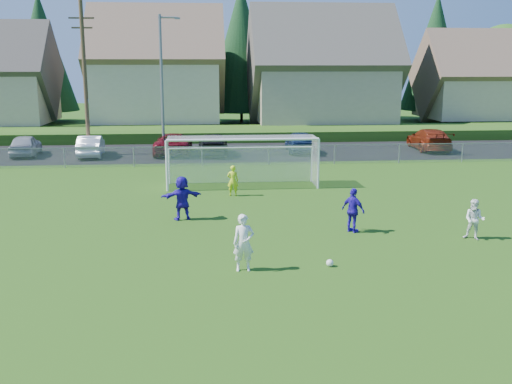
# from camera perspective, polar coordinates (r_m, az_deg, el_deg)

# --- Properties ---
(ground) EXTENTS (160.00, 160.00, 0.00)m
(ground) POSITION_cam_1_polar(r_m,az_deg,el_deg) (14.73, 2.76, -11.99)
(ground) COLOR #193D0C
(ground) RESTS_ON ground
(asphalt_lot) EXTENTS (60.00, 60.00, 0.00)m
(asphalt_lot) POSITION_cam_1_polar(r_m,az_deg,el_deg) (41.29, -2.35, 3.83)
(asphalt_lot) COLOR black
(asphalt_lot) RESTS_ON ground
(grass_embankment) EXTENTS (70.00, 6.00, 0.80)m
(grass_embankment) POSITION_cam_1_polar(r_m,az_deg,el_deg) (48.67, -2.77, 5.58)
(grass_embankment) COLOR #1E420F
(grass_embankment) RESTS_ON ground
(soccer_ball) EXTENTS (0.22, 0.22, 0.22)m
(soccer_ball) POSITION_cam_1_polar(r_m,az_deg,el_deg) (18.34, 7.05, -6.72)
(soccer_ball) COLOR white
(soccer_ball) RESTS_ON ground
(player_white_a) EXTENTS (0.63, 0.43, 1.71)m
(player_white_a) POSITION_cam_1_polar(r_m,az_deg,el_deg) (17.64, -1.19, -4.86)
(player_white_a) COLOR white
(player_white_a) RESTS_ON ground
(player_white_b) EXTENTS (0.88, 0.84, 1.43)m
(player_white_b) POSITION_cam_1_polar(r_m,az_deg,el_deg) (22.08, 20.09, -2.48)
(player_white_b) COLOR white
(player_white_b) RESTS_ON ground
(player_blue_a) EXTENTS (0.92, 0.98, 1.62)m
(player_blue_a) POSITION_cam_1_polar(r_m,az_deg,el_deg) (21.89, 9.24, -1.74)
(player_blue_a) COLOR #2812AA
(player_blue_a) RESTS_ON ground
(player_blue_b) EXTENTS (1.69, 0.89, 1.74)m
(player_blue_b) POSITION_cam_1_polar(r_m,az_deg,el_deg) (23.51, -7.05, -0.56)
(player_blue_b) COLOR #2812AA
(player_blue_b) RESTS_ON ground
(goalkeeper) EXTENTS (0.54, 0.38, 1.43)m
(goalkeeper) POSITION_cam_1_polar(r_m,az_deg,el_deg) (27.57, -2.22, 1.09)
(goalkeeper) COLOR #CBE61B
(goalkeeper) RESTS_ON ground
(car_a) EXTENTS (2.04, 4.24, 1.39)m
(car_a) POSITION_cam_1_polar(r_m,az_deg,el_deg) (42.38, -21.11, 4.18)
(car_a) COLOR #9FA1A6
(car_a) RESTS_ON ground
(car_b) EXTENTS (1.78, 4.29, 1.38)m
(car_b) POSITION_cam_1_polar(r_m,az_deg,el_deg) (40.72, -15.45, 4.25)
(car_b) COLOR white
(car_b) RESTS_ON ground
(car_c) EXTENTS (2.48, 5.18, 1.42)m
(car_c) POSITION_cam_1_polar(r_m,az_deg,el_deg) (40.60, -7.88, 4.59)
(car_c) COLOR #5C0A13
(car_c) RESTS_ON ground
(car_d) EXTENTS (2.02, 4.85, 1.40)m
(car_d) POSITION_cam_1_polar(r_m,az_deg,el_deg) (40.06, -4.11, 4.55)
(car_d) COLOR black
(car_d) RESTS_ON ground
(car_e) EXTENTS (1.93, 4.42, 1.48)m
(car_e) POSITION_cam_1_polar(r_m,az_deg,el_deg) (41.14, 4.20, 4.81)
(car_e) COLOR #15284B
(car_e) RESTS_ON ground
(car_g) EXTENTS (2.48, 5.33, 1.51)m
(car_g) POSITION_cam_1_polar(r_m,az_deg,el_deg) (43.85, 16.16, 4.84)
(car_g) COLOR maroon
(car_g) RESTS_ON ground
(soccer_goal) EXTENTS (7.42, 1.90, 2.50)m
(soccer_goal) POSITION_cam_1_polar(r_m,az_deg,el_deg) (29.74, -1.35, 3.71)
(soccer_goal) COLOR white
(soccer_goal) RESTS_ON ground
(chainlink_fence) EXTENTS (52.06, 0.06, 1.20)m
(chainlink_fence) POSITION_cam_1_polar(r_m,az_deg,el_deg) (35.77, -1.95, 3.53)
(chainlink_fence) COLOR gray
(chainlink_fence) RESTS_ON ground
(streetlight) EXTENTS (1.38, 0.18, 9.00)m
(streetlight) POSITION_cam_1_polar(r_m,az_deg,el_deg) (39.41, -8.89, 10.35)
(streetlight) COLOR slate
(streetlight) RESTS_ON ground
(utility_pole) EXTENTS (1.60, 0.26, 10.00)m
(utility_pole) POSITION_cam_1_polar(r_m,az_deg,el_deg) (41.03, -15.99, 10.53)
(utility_pole) COLOR #473321
(utility_pole) RESTS_ON ground
(houses_row) EXTENTS (53.90, 11.45, 13.27)m
(houses_row) POSITION_cam_1_polar(r_m,az_deg,el_deg) (55.91, -1.08, 13.57)
(houses_row) COLOR tan
(houses_row) RESTS_ON ground
(tree_row) EXTENTS (65.98, 12.36, 13.80)m
(tree_row) POSITION_cam_1_polar(r_m,az_deg,el_deg) (62.11, -2.36, 13.04)
(tree_row) COLOR #382616
(tree_row) RESTS_ON ground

